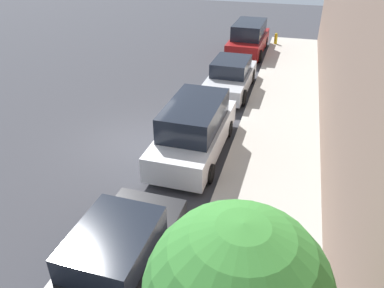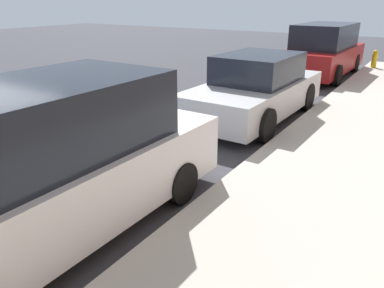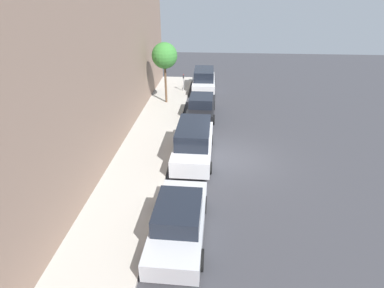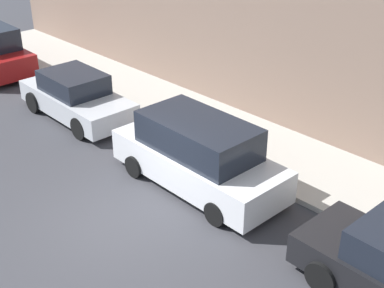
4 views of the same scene
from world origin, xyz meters
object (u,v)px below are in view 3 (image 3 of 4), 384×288
object	(u,v)px
parked_minivan_nearest	(204,80)
parked_minivan_third	(194,142)
parked_sedan_fourth	(179,221)
parked_sedan_second	(201,107)
parking_meter_near	(184,81)
street_tree	(165,56)

from	to	relation	value
parked_minivan_nearest	parked_minivan_third	size ratio (longest dim) A/B	1.00
parked_sedan_fourth	parked_minivan_third	bearing A→B (deg)	-91.27
parked_sedan_second	parked_sedan_fourth	bearing A→B (deg)	88.66
parked_sedan_second	parking_meter_near	distance (m)	5.74
parked_sedan_fourth	parked_minivan_nearest	bearing A→B (deg)	-90.69
parked_minivan_nearest	parked_minivan_third	bearing A→B (deg)	89.59
parked_sedan_second	street_tree	distance (m)	4.81
parked_minivan_nearest	street_tree	distance (m)	5.45
parked_sedan_fourth	parking_meter_near	xyz separation A→B (m)	(1.52, -17.16, 0.31)
parked_sedan_second	parked_sedan_fourth	distance (m)	11.72
parked_minivan_third	street_tree	xyz separation A→B (m)	(2.72, -8.30, 2.79)
parked_sedan_second	parking_meter_near	size ratio (longest dim) A/B	3.14
parked_sedan_fourth	parking_meter_near	world-z (taller)	parking_meter_near
parking_meter_near	parked_minivan_nearest	bearing A→B (deg)	-156.50
parking_meter_near	street_tree	world-z (taller)	street_tree
parked_minivan_third	parked_sedan_second	bearing A→B (deg)	-91.40
parked_minivan_nearest	parking_meter_near	world-z (taller)	parked_minivan_nearest
parked_minivan_third	street_tree	size ratio (longest dim) A/B	1.09
parked_sedan_second	parking_meter_near	bearing A→B (deg)	-71.79
parked_minivan_nearest	parked_sedan_fourth	bearing A→B (deg)	89.31
parked_minivan_nearest	parked_sedan_second	bearing A→B (deg)	90.53
parked_sedan_fourth	street_tree	world-z (taller)	street_tree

